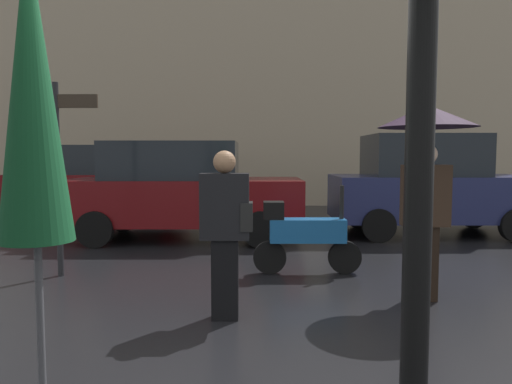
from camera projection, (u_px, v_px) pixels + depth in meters
The scene contains 9 objects.
folded_patio_umbrella_far at pixel (30, 106), 2.17m from camera, with size 0.37×0.37×2.67m.
pedestrian_with_umbrella at pixel (424, 147), 5.32m from camera, with size 1.09×1.09×2.20m.
pedestrian_with_bag at pixel (224, 225), 4.75m from camera, with size 0.52×0.24×1.69m.
parked_scooter at pixel (302, 234), 6.62m from camera, with size 1.50×0.32×1.23m.
parked_car_left at pixel (425, 185), 9.90m from camera, with size 4.02×2.00×2.07m.
parked_car_right at pixel (94, 181), 12.58m from camera, with size 4.59×1.90×1.91m.
parked_car_distant at pixel (179, 190), 9.35m from camera, with size 4.55×2.01×1.91m.
street_signpost at pixel (55, 159), 6.40m from camera, with size 1.08×0.08×2.62m.
building_block at pixel (258, 8), 16.62m from camera, with size 19.55×3.02×13.52m, color gray.
Camera 1 is at (-0.14, -2.51, 1.65)m, focal length 33.50 mm.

